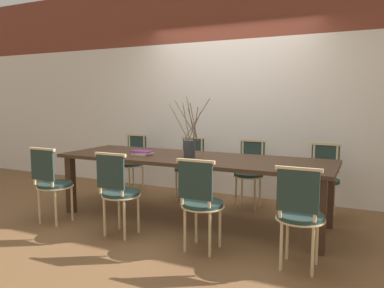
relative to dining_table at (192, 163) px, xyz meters
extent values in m
plane|color=brown|center=(0.00, 0.00, -0.67)|extent=(16.00, 16.00, 0.00)
cube|color=silver|center=(0.00, 1.34, 0.46)|extent=(12.00, 0.06, 2.26)
cube|color=brown|center=(0.00, 1.34, 2.06)|extent=(12.00, 0.06, 0.94)
cube|color=#422B1C|center=(0.00, 0.00, 0.06)|extent=(3.19, 1.01, 0.04)
cube|color=#422B1C|center=(-1.49, -0.40, -0.32)|extent=(0.09, 0.09, 0.71)
cube|color=#422B1C|center=(1.49, -0.40, -0.32)|extent=(0.09, 0.09, 0.71)
cube|color=#422B1C|center=(-1.49, 0.40, -0.32)|extent=(0.09, 0.09, 0.71)
cube|color=#422B1C|center=(1.49, 0.40, -0.32)|extent=(0.09, 0.09, 0.71)
cylinder|color=#233833|center=(-1.37, -0.76, -0.23)|extent=(0.38, 0.38, 0.04)
cylinder|color=beige|center=(-1.37, -0.76, -0.25)|extent=(0.41, 0.41, 0.01)
cylinder|color=beige|center=(-1.50, -0.64, -0.46)|extent=(0.03, 0.03, 0.43)
cylinder|color=beige|center=(-1.25, -0.64, -0.46)|extent=(0.03, 0.03, 0.43)
cylinder|color=beige|center=(-1.50, -0.89, -0.46)|extent=(0.03, 0.03, 0.43)
cylinder|color=beige|center=(-1.25, -0.89, -0.46)|extent=(0.03, 0.03, 0.43)
cylinder|color=beige|center=(-1.51, -0.93, 0.00)|extent=(0.03, 0.03, 0.42)
cylinder|color=beige|center=(-1.24, -0.93, 0.00)|extent=(0.03, 0.03, 0.42)
cube|color=#233833|center=(-1.37, -0.93, 0.02)|extent=(0.33, 0.02, 0.34)
cube|color=beige|center=(-1.37, -0.93, 0.20)|extent=(0.37, 0.03, 0.03)
cylinder|color=#233833|center=(-0.45, -0.76, -0.23)|extent=(0.38, 0.38, 0.04)
cylinder|color=beige|center=(-0.45, -0.76, -0.25)|extent=(0.41, 0.41, 0.01)
cylinder|color=beige|center=(-0.58, -0.64, -0.46)|extent=(0.03, 0.03, 0.43)
cylinder|color=beige|center=(-0.33, -0.64, -0.46)|extent=(0.03, 0.03, 0.43)
cylinder|color=beige|center=(-0.58, -0.89, -0.46)|extent=(0.03, 0.03, 0.43)
cylinder|color=beige|center=(-0.33, -0.89, -0.46)|extent=(0.03, 0.03, 0.43)
cylinder|color=beige|center=(-0.59, -0.93, 0.00)|extent=(0.03, 0.03, 0.42)
cylinder|color=beige|center=(-0.32, -0.93, 0.00)|extent=(0.03, 0.03, 0.42)
cube|color=#233833|center=(-0.45, -0.93, 0.02)|extent=(0.33, 0.02, 0.34)
cube|color=beige|center=(-0.45, -0.93, 0.20)|extent=(0.37, 0.03, 0.03)
cylinder|color=#233833|center=(0.48, -0.76, -0.23)|extent=(0.38, 0.38, 0.04)
cylinder|color=beige|center=(0.48, -0.76, -0.25)|extent=(0.41, 0.41, 0.01)
cylinder|color=beige|center=(0.35, -0.64, -0.46)|extent=(0.03, 0.03, 0.43)
cylinder|color=beige|center=(0.60, -0.64, -0.46)|extent=(0.03, 0.03, 0.43)
cylinder|color=beige|center=(0.35, -0.89, -0.46)|extent=(0.03, 0.03, 0.43)
cylinder|color=beige|center=(0.60, -0.89, -0.46)|extent=(0.03, 0.03, 0.43)
cylinder|color=beige|center=(0.34, -0.93, 0.00)|extent=(0.03, 0.03, 0.42)
cylinder|color=beige|center=(0.61, -0.93, 0.00)|extent=(0.03, 0.03, 0.42)
cube|color=#233833|center=(0.48, -0.93, 0.02)|extent=(0.33, 0.02, 0.34)
cube|color=beige|center=(0.48, -0.93, 0.20)|extent=(0.37, 0.03, 0.03)
cylinder|color=#233833|center=(1.36, -0.76, -0.23)|extent=(0.38, 0.38, 0.04)
cylinder|color=beige|center=(1.36, -0.76, -0.25)|extent=(0.41, 0.41, 0.01)
cylinder|color=beige|center=(1.24, -0.64, -0.46)|extent=(0.03, 0.03, 0.43)
cylinder|color=beige|center=(1.49, -0.64, -0.46)|extent=(0.03, 0.03, 0.43)
cylinder|color=beige|center=(1.24, -0.89, -0.46)|extent=(0.03, 0.03, 0.43)
cylinder|color=beige|center=(1.49, -0.89, -0.46)|extent=(0.03, 0.03, 0.43)
cylinder|color=beige|center=(1.23, -0.93, 0.00)|extent=(0.03, 0.03, 0.42)
cylinder|color=beige|center=(1.50, -0.93, 0.00)|extent=(0.03, 0.03, 0.42)
cube|color=#233833|center=(1.36, -0.93, 0.02)|extent=(0.33, 0.02, 0.34)
cube|color=beige|center=(1.36, -0.93, 0.20)|extent=(0.37, 0.03, 0.03)
cylinder|color=#233833|center=(-1.39, 0.76, -0.23)|extent=(0.38, 0.38, 0.04)
cylinder|color=beige|center=(-1.39, 0.76, -0.25)|extent=(0.41, 0.41, 0.01)
cylinder|color=beige|center=(-1.26, 0.64, -0.46)|extent=(0.03, 0.03, 0.43)
cylinder|color=beige|center=(-1.51, 0.64, -0.46)|extent=(0.03, 0.03, 0.43)
cylinder|color=beige|center=(-1.26, 0.89, -0.46)|extent=(0.03, 0.03, 0.43)
cylinder|color=beige|center=(-1.51, 0.89, -0.46)|extent=(0.03, 0.03, 0.43)
cylinder|color=beige|center=(-1.25, 0.93, 0.00)|extent=(0.03, 0.03, 0.42)
cylinder|color=beige|center=(-1.52, 0.93, 0.00)|extent=(0.03, 0.03, 0.42)
cube|color=#233833|center=(-1.39, 0.93, 0.02)|extent=(0.33, 0.02, 0.34)
cube|color=beige|center=(-1.39, 0.93, 0.20)|extent=(0.37, 0.03, 0.03)
cylinder|color=#233833|center=(-0.42, 0.76, -0.23)|extent=(0.38, 0.38, 0.04)
cylinder|color=beige|center=(-0.42, 0.76, -0.25)|extent=(0.41, 0.41, 0.01)
cylinder|color=beige|center=(-0.30, 0.64, -0.46)|extent=(0.03, 0.03, 0.43)
cylinder|color=beige|center=(-0.55, 0.64, -0.46)|extent=(0.03, 0.03, 0.43)
cylinder|color=beige|center=(-0.30, 0.89, -0.46)|extent=(0.03, 0.03, 0.43)
cylinder|color=beige|center=(-0.55, 0.89, -0.46)|extent=(0.03, 0.03, 0.43)
cylinder|color=beige|center=(-0.29, 0.93, 0.00)|extent=(0.03, 0.03, 0.42)
cylinder|color=beige|center=(-0.56, 0.93, 0.00)|extent=(0.03, 0.03, 0.42)
cube|color=#233833|center=(-0.42, 0.93, 0.02)|extent=(0.33, 0.02, 0.34)
cube|color=beige|center=(-0.42, 0.93, 0.20)|extent=(0.37, 0.03, 0.03)
cylinder|color=#233833|center=(0.45, 0.76, -0.23)|extent=(0.38, 0.38, 0.04)
cylinder|color=beige|center=(0.45, 0.76, -0.25)|extent=(0.41, 0.41, 0.01)
cylinder|color=beige|center=(0.58, 0.64, -0.46)|extent=(0.03, 0.03, 0.43)
cylinder|color=beige|center=(0.33, 0.64, -0.46)|extent=(0.03, 0.03, 0.43)
cylinder|color=beige|center=(0.58, 0.89, -0.46)|extent=(0.03, 0.03, 0.43)
cylinder|color=beige|center=(0.33, 0.89, -0.46)|extent=(0.03, 0.03, 0.43)
cylinder|color=beige|center=(0.58, 0.93, 0.00)|extent=(0.03, 0.03, 0.42)
cylinder|color=beige|center=(0.32, 0.93, 0.00)|extent=(0.03, 0.03, 0.42)
cube|color=#233833|center=(0.45, 0.93, 0.02)|extent=(0.33, 0.02, 0.34)
cube|color=beige|center=(0.45, 0.93, 0.20)|extent=(0.37, 0.03, 0.03)
cylinder|color=#233833|center=(1.37, 0.76, -0.23)|extent=(0.38, 0.38, 0.04)
cylinder|color=beige|center=(1.37, 0.76, -0.25)|extent=(0.41, 0.41, 0.01)
cylinder|color=beige|center=(1.50, 0.64, -0.46)|extent=(0.03, 0.03, 0.43)
cylinder|color=beige|center=(1.25, 0.64, -0.46)|extent=(0.03, 0.03, 0.43)
cylinder|color=beige|center=(1.50, 0.89, -0.46)|extent=(0.03, 0.03, 0.43)
cylinder|color=beige|center=(1.25, 0.89, -0.46)|extent=(0.03, 0.03, 0.43)
cylinder|color=beige|center=(1.51, 0.93, 0.00)|extent=(0.03, 0.03, 0.42)
cylinder|color=beige|center=(1.24, 0.93, 0.00)|extent=(0.03, 0.03, 0.42)
cube|color=#233833|center=(1.37, 0.93, 0.02)|extent=(0.33, 0.02, 0.34)
cube|color=beige|center=(1.37, 0.93, 0.20)|extent=(0.37, 0.03, 0.03)
cylinder|color=#33383D|center=(-0.01, -0.04, 0.18)|extent=(0.13, 0.13, 0.20)
cylinder|color=brown|center=(0.02, -0.08, 0.52)|extent=(0.08, 0.08, 0.50)
cylinder|color=brown|center=(0.01, 0.05, 0.43)|extent=(0.18, 0.06, 0.32)
cylinder|color=brown|center=(0.04, 0.01, 0.46)|extent=(0.12, 0.11, 0.38)
cylinder|color=brown|center=(-0.07, -0.19, 0.48)|extent=(0.31, 0.11, 0.42)
cylinder|color=brown|center=(0.05, -0.06, 0.49)|extent=(0.04, 0.13, 0.43)
cylinder|color=brown|center=(0.01, 0.13, 0.51)|extent=(0.34, 0.05, 0.48)
cylinder|color=brown|center=(0.02, -0.17, 0.50)|extent=(0.27, 0.07, 0.46)
cylinder|color=brown|center=(0.04, -0.07, 0.46)|extent=(0.07, 0.12, 0.36)
cylinder|color=brown|center=(-0.03, -0.09, 0.49)|extent=(0.11, 0.04, 0.43)
cube|color=beige|center=(-0.62, -0.10, 0.08)|extent=(0.20, 0.20, 0.01)
cube|color=beige|center=(-0.61, -0.11, 0.10)|extent=(0.24, 0.18, 0.02)
cube|color=#842D8C|center=(-0.62, -0.11, 0.12)|extent=(0.26, 0.19, 0.01)
camera|label=1|loc=(1.85, -3.87, 0.73)|focal=35.00mm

